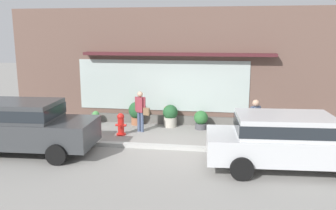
{
  "coord_description": "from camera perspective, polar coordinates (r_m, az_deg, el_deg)",
  "views": [
    {
      "loc": [
        1.87,
        -10.96,
        3.66
      ],
      "look_at": [
        -0.1,
        1.2,
        1.15
      ],
      "focal_mm": 37.81,
      "sensor_mm": 36.0,
      "label": 1
    }
  ],
  "objects": [
    {
      "name": "pedestrian_passerby",
      "position": [
        11.57,
        13.85,
        -2.48
      ],
      "size": [
        0.33,
        0.35,
        1.61
      ],
      "rotation": [
        0.0,
        0.0,
        3.96
      ],
      "color": "brown",
      "rests_on": "ground_plane"
    },
    {
      "name": "ground_plane",
      "position": [
        11.71,
        -0.46,
        -6.72
      ],
      "size": [
        60.0,
        60.0,
        0.0
      ],
      "primitive_type": "plane",
      "color": "gray"
    },
    {
      "name": "potted_plant_window_center",
      "position": [
        14.42,
        -5.01,
        -1.12
      ],
      "size": [
        0.69,
        0.69,
        0.94
      ],
      "color": "#9E6042",
      "rests_on": "ground_plane"
    },
    {
      "name": "curb_strip",
      "position": [
        11.5,
        -0.63,
        -6.74
      ],
      "size": [
        14.0,
        0.24,
        0.12
      ],
      "primitive_type": "cube",
      "color": "#B2B2AD",
      "rests_on": "ground_plane"
    },
    {
      "name": "potted_plant_doorstep",
      "position": [
        14.04,
        0.36,
        -1.65
      ],
      "size": [
        0.59,
        0.59,
        0.89
      ],
      "color": "#B7B2A3",
      "rests_on": "ground_plane"
    },
    {
      "name": "parked_car_silver",
      "position": [
        10.14,
        18.88,
        -5.15
      ],
      "size": [
        4.69,
        2.2,
        1.52
      ],
      "rotation": [
        0.0,
        0.0,
        0.07
      ],
      "color": "silver",
      "rests_on": "ground_plane"
    },
    {
      "name": "pedestrian_with_handbag",
      "position": [
        13.27,
        -4.4,
        -0.65
      ],
      "size": [
        0.6,
        0.32,
        1.54
      ],
      "rotation": [
        0.0,
        0.0,
        5.98
      ],
      "color": "#475675",
      "rests_on": "ground_plane"
    },
    {
      "name": "storefront",
      "position": [
        14.34,
        1.62,
        5.98
      ],
      "size": [
        14.0,
        0.81,
        4.66
      ],
      "color": "brown",
      "rests_on": "ground_plane"
    },
    {
      "name": "potted_plant_low_front",
      "position": [
        13.77,
        5.33,
        -2.34
      ],
      "size": [
        0.54,
        0.54,
        0.73
      ],
      "color": "#4C4C51",
      "rests_on": "ground_plane"
    },
    {
      "name": "fire_hydrant",
      "position": [
        13.01,
        -7.61,
        -3.07
      ],
      "size": [
        0.41,
        0.37,
        0.82
      ],
      "color": "red",
      "rests_on": "ground_plane"
    },
    {
      "name": "potted_plant_near_hydrant",
      "position": [
        14.83,
        -11.55,
        -1.9
      ],
      "size": [
        0.29,
        0.29,
        0.54
      ],
      "color": "#4C4C51",
      "rests_on": "ground_plane"
    },
    {
      "name": "parked_car_dark_gray",
      "position": [
        11.72,
        -22.14,
        -2.91
      ],
      "size": [
        4.24,
        2.11,
        1.63
      ],
      "rotation": [
        0.0,
        0.0,
        0.05
      ],
      "color": "#383A3D",
      "rests_on": "ground_plane"
    }
  ]
}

